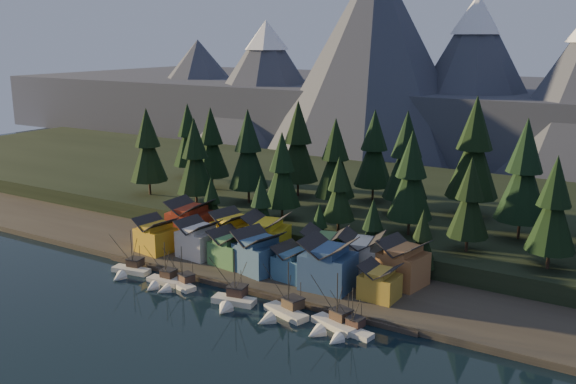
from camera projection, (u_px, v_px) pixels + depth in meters
The scene contains 46 objects.
ground at pixel (199, 317), 126.73m from camera, with size 500.00×500.00×0.00m, color black.
shore_strip at pixel (301, 256), 159.59m from camera, with size 400.00×50.00×1.50m, color #342E26.
hillside at pixel (383, 204), 200.35m from camera, with size 420.00×100.00×6.00m, color black.
dock at pixel (247, 288), 140.24m from camera, with size 80.00×4.00×1.00m, color #453C31.
mountain_ridge at pixel (483, 98), 299.09m from camera, with size 560.00×190.00×90.00m.
boat_0 at pixel (128, 265), 149.27m from camera, with size 9.81×10.41×11.39m.
boat_1 at pixel (161, 276), 142.97m from camera, with size 8.56×9.28×10.59m.
boat_2 at pixel (177, 280), 140.92m from camera, with size 8.98×9.47×10.43m.
boat_3 at pixel (232, 294), 131.86m from camera, with size 9.79×10.47×12.45m.
boat_4 at pixel (282, 306), 126.35m from camera, with size 10.85×11.40×12.33m.
boat_5 at pixel (331, 318), 121.11m from camera, with size 10.47×11.03×12.11m.
boat_6 at pixel (347, 326), 118.66m from camera, with size 9.67×10.29×10.04m.
house_front_0 at pixel (156, 234), 160.09m from camera, with size 9.62×9.21×8.62m.
house_front_1 at pixel (198, 237), 156.40m from camera, with size 9.57×9.25×9.10m.
house_front_2 at pixel (231, 246), 151.22m from camera, with size 9.41×9.47×8.24m.
house_front_3 at pixel (258, 251), 146.12m from camera, with size 11.28×10.95×9.58m.
house_front_4 at pixel (294, 261), 142.23m from camera, with size 8.31×8.82×7.59m.
house_front_5 at pixel (328, 262), 136.39m from camera, with size 10.86×9.96×10.93m.
house_front_6 at pixel (380, 281), 131.30m from camera, with size 7.54×7.14×7.42m.
house_back_0 at pixel (190, 219), 168.33m from camera, with size 10.44×10.06×10.89m.
house_back_1 at pixel (233, 230), 161.38m from camera, with size 10.37×10.45×9.85m.
house_back_2 at pixel (267, 234), 156.42m from camera, with size 11.51×10.87×10.56m.
house_back_3 at pixel (325, 248), 147.27m from camera, with size 11.48×10.69×9.87m.
house_back_4 at pixel (362, 254), 143.27m from camera, with size 10.96×10.68×10.06m.
house_back_5 at pixel (403, 262), 138.31m from camera, with size 10.33×10.42×10.03m.
tree_hill_0 at pixel (148, 148), 196.44m from camera, with size 11.61×11.61×27.05m.
tree_hill_1 at pixel (211, 145), 203.60m from camera, with size 11.34×11.34×26.42m.
tree_hill_2 at pixel (195, 159), 182.03m from camera, with size 11.12×11.12×25.92m.
tree_hill_3 at pixel (248, 152), 186.58m from camera, with size 11.95×11.95×27.85m.
tree_hill_4 at pixel (298, 144), 194.67m from camera, with size 12.63×12.63×29.43m.
tree_hill_5 at pixel (282, 172), 169.63m from camera, with size 10.26×10.26×23.90m.
tree_hill_6 at pixel (335, 161), 177.60m from camera, with size 11.34×11.34×26.41m.
tree_hill_7 at pixel (339, 191), 159.36m from camera, with size 8.34×8.34×19.42m.
tree_hill_8 at pixel (406, 158), 173.86m from camera, with size 12.40×12.40×28.89m.
tree_hill_9 at pixel (411, 178), 156.07m from camera, with size 11.29×11.29×26.29m.
tree_hill_10 at pixel (474, 151), 171.75m from camera, with size 14.17×14.17×33.02m.
tree_hill_11 at pixel (470, 200), 144.30m from camera, with size 9.50×9.50×22.14m.
tree_hill_12 at pixel (524, 174), 152.44m from camera, with size 12.74×12.74×29.68m.
tree_hill_13 at pixel (553, 208), 133.12m from camera, with size 10.55×10.55×24.59m.
tree_hill_15 at pixel (374, 151), 189.47m from camera, with size 11.76×11.76×27.40m.
tree_hill_16 at pixel (188, 137), 221.14m from camera, with size 11.09×11.09×25.85m.
tree_shore_0 at pixel (212, 204), 171.61m from camera, with size 6.99×6.99×16.30m.
tree_shore_1 at pixel (261, 207), 163.12m from camera, with size 8.01×8.01×18.65m.
tree_shore_2 at pixel (319, 228), 155.08m from camera, with size 5.87×5.87×13.68m.
tree_shore_3 at pixel (373, 230), 147.53m from camera, with size 7.15×7.15×16.66m.
tree_shore_4 at pixel (422, 241), 141.50m from camera, with size 6.81×6.81×15.87m.
Camera 1 is at (76.74, -90.33, 54.24)m, focal length 40.00 mm.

